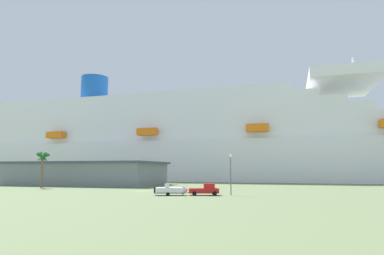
% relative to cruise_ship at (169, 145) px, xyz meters
% --- Properties ---
extents(ground_plane, '(600.00, 600.00, 0.00)m').
position_rel_cruise_ship_xyz_m(ground_plane, '(15.07, -42.66, -15.55)').
color(ground_plane, '#66754C').
extents(cruise_ship, '(296.80, 56.22, 57.62)m').
position_rel_cruise_ship_xyz_m(cruise_ship, '(0.00, 0.00, 0.00)').
color(cruise_ship, white).
rests_on(cruise_ship, ground_plane).
extents(terminal_building, '(48.26, 26.53, 7.12)m').
position_rel_cruise_ship_xyz_m(terminal_building, '(-12.37, -48.56, -11.97)').
color(terminal_building, slate).
rests_on(terminal_building, ground_plane).
extents(pickup_truck, '(5.91, 3.30, 2.20)m').
position_rel_cruise_ship_xyz_m(pickup_truck, '(31.25, -81.67, -14.51)').
color(pickup_truck, red).
rests_on(pickup_truck, ground_plane).
extents(small_boat_on_trailer, '(7.10, 3.41, 2.15)m').
position_rel_cruise_ship_xyz_m(small_boat_on_trailer, '(25.49, -83.07, -14.59)').
color(small_boat_on_trailer, '#595960').
rests_on(small_boat_on_trailer, ground_plane).
extents(palm_tree, '(3.52, 3.52, 9.35)m').
position_rel_cruise_ship_xyz_m(palm_tree, '(-14.89, -66.65, -8.23)').
color(palm_tree, brown).
rests_on(palm_tree, ground_plane).
extents(street_lamp, '(0.56, 0.56, 7.70)m').
position_rel_cruise_ship_xyz_m(street_lamp, '(35.98, -80.49, -10.51)').
color(street_lamp, slate).
rests_on(street_lamp, ground_plane).
extents(parked_car_yellow_taxi, '(4.86, 2.71, 1.58)m').
position_rel_cruise_ship_xyz_m(parked_car_yellow_taxi, '(-21.42, -51.79, -14.72)').
color(parked_car_yellow_taxi, yellow).
rests_on(parked_car_yellow_taxi, ground_plane).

